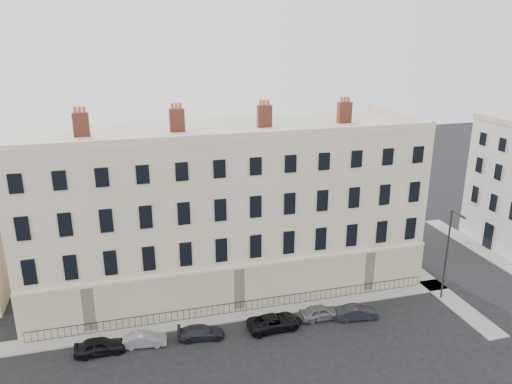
{
  "coord_description": "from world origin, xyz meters",
  "views": [
    {
      "loc": [
        -14.89,
        -31.79,
        23.59
      ],
      "look_at": [
        -3.35,
        10.0,
        9.42
      ],
      "focal_mm": 35.0,
      "sensor_mm": 36.0,
      "label": 1
    }
  ],
  "objects_px": {
    "car_c": "(201,332)",
    "car_d": "(274,322)",
    "car_f": "(357,312)",
    "streetlamp": "(448,251)",
    "car_e": "(321,312)",
    "car_a": "(100,346)",
    "car_b": "(145,339)"
  },
  "relations": [
    {
      "from": "car_e",
      "to": "car_f",
      "type": "relative_size",
      "value": 1.03
    },
    {
      "from": "car_b",
      "to": "car_e",
      "type": "bearing_deg",
      "value": -83.54
    },
    {
      "from": "car_a",
      "to": "car_f",
      "type": "bearing_deg",
      "value": -92.83
    },
    {
      "from": "car_f",
      "to": "streetlamp",
      "type": "relative_size",
      "value": 0.41
    },
    {
      "from": "car_a",
      "to": "car_c",
      "type": "bearing_deg",
      "value": -91.46
    },
    {
      "from": "car_b",
      "to": "car_f",
      "type": "xyz_separation_m",
      "value": [
        17.72,
        -0.93,
        0.04
      ]
    },
    {
      "from": "car_a",
      "to": "streetlamp",
      "type": "xyz_separation_m",
      "value": [
        30.07,
        0.07,
        4.19
      ]
    },
    {
      "from": "car_b",
      "to": "car_f",
      "type": "relative_size",
      "value": 0.93
    },
    {
      "from": "car_c",
      "to": "streetlamp",
      "type": "height_order",
      "value": "streetlamp"
    },
    {
      "from": "car_b",
      "to": "car_d",
      "type": "relative_size",
      "value": 0.74
    },
    {
      "from": "car_a",
      "to": "car_f",
      "type": "distance_m",
      "value": 21.08
    },
    {
      "from": "car_f",
      "to": "car_c",
      "type": "bearing_deg",
      "value": 93.95
    },
    {
      "from": "car_d",
      "to": "streetlamp",
      "type": "height_order",
      "value": "streetlamp"
    },
    {
      "from": "car_f",
      "to": "streetlamp",
      "type": "distance_m",
      "value": 10.0
    },
    {
      "from": "car_b",
      "to": "car_d",
      "type": "xyz_separation_m",
      "value": [
        10.45,
        -0.49,
        0.07
      ]
    },
    {
      "from": "car_c",
      "to": "car_f",
      "type": "bearing_deg",
      "value": -85.93
    },
    {
      "from": "car_b",
      "to": "car_c",
      "type": "xyz_separation_m",
      "value": [
        4.41,
        -0.22,
        -0.01
      ]
    },
    {
      "from": "car_d",
      "to": "car_c",
      "type": "bearing_deg",
      "value": 84.32
    },
    {
      "from": "car_a",
      "to": "streetlamp",
      "type": "relative_size",
      "value": 0.44
    },
    {
      "from": "car_e",
      "to": "streetlamp",
      "type": "distance_m",
      "value": 12.71
    },
    {
      "from": "streetlamp",
      "to": "car_e",
      "type": "bearing_deg",
      "value": 178.6
    },
    {
      "from": "car_a",
      "to": "car_d",
      "type": "relative_size",
      "value": 0.85
    },
    {
      "from": "car_e",
      "to": "car_f",
      "type": "distance_m",
      "value": 3.09
    },
    {
      "from": "car_b",
      "to": "car_c",
      "type": "distance_m",
      "value": 4.41
    },
    {
      "from": "car_c",
      "to": "car_e",
      "type": "xyz_separation_m",
      "value": [
        10.32,
        0.09,
        0.08
      ]
    },
    {
      "from": "car_d",
      "to": "streetlamp",
      "type": "bearing_deg",
      "value": -91.54
    },
    {
      "from": "car_c",
      "to": "car_e",
      "type": "height_order",
      "value": "car_e"
    },
    {
      "from": "car_a",
      "to": "car_d",
      "type": "distance_m",
      "value": 13.8
    },
    {
      "from": "car_b",
      "to": "car_e",
      "type": "relative_size",
      "value": 0.91
    },
    {
      "from": "car_c",
      "to": "car_f",
      "type": "height_order",
      "value": "car_f"
    },
    {
      "from": "car_c",
      "to": "car_d",
      "type": "xyz_separation_m",
      "value": [
        6.04,
        -0.27,
        0.08
      ]
    },
    {
      "from": "car_a",
      "to": "car_e",
      "type": "xyz_separation_m",
      "value": [
        18.08,
        -0.02,
        -0.02
      ]
    }
  ]
}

